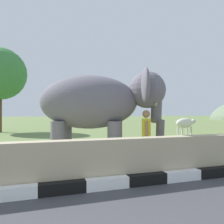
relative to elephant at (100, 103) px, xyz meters
name	(u,v)px	position (x,y,z in m)	size (l,w,h in m)	color
striped_curb	(38,191)	(-1.82, -2.42, -1.76)	(16.20, 0.20, 0.24)	white
barrier_parapet	(145,159)	(0.53, -2.12, -1.38)	(28.00, 0.36, 1.00)	tan
elephant	(100,103)	(0.00, 0.00, 0.00)	(4.07, 3.05, 2.88)	slate
person_handler	(146,134)	(1.22, -0.81, -0.95)	(0.38, 0.65, 1.66)	navy
cow_near	(185,123)	(7.42, 5.74, -1.01)	(1.93, 0.94, 1.23)	beige
tree_distant	(0,74)	(-5.06, 12.92, 2.89)	(4.23, 4.23, 6.90)	brown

